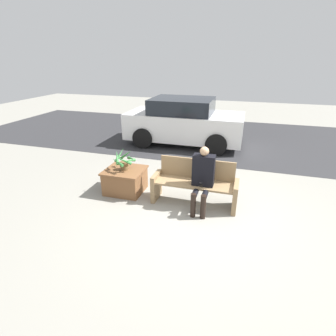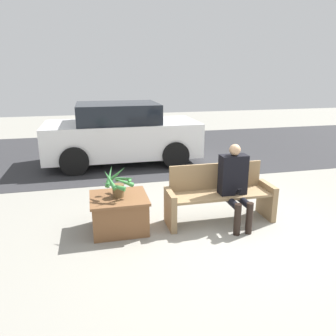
{
  "view_description": "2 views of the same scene",
  "coord_description": "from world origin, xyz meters",
  "views": [
    {
      "loc": [
        0.66,
        -4.41,
        2.88
      ],
      "look_at": [
        -0.79,
        0.49,
        0.71
      ],
      "focal_mm": 28.0,
      "sensor_mm": 36.0,
      "label": 1
    },
    {
      "loc": [
        -2.16,
        -4.22,
        2.38
      ],
      "look_at": [
        -1.07,
        0.39,
        0.98
      ],
      "focal_mm": 35.0,
      "sensor_mm": 36.0,
      "label": 2
    }
  ],
  "objects": [
    {
      "name": "planter_box",
      "position": [
        -1.82,
        0.49,
        0.29
      ],
      "size": [
        0.87,
        0.8,
        0.55
      ],
      "color": "brown",
      "rests_on": "ground_plane"
    },
    {
      "name": "road_surface",
      "position": [
        0.0,
        5.59,
        0.0
      ],
      "size": [
        20.0,
        6.0,
        0.01
      ],
      "primitive_type": "cube",
      "color": "#2D2D30",
      "rests_on": "ground_plane"
    },
    {
      "name": "bench",
      "position": [
        -0.19,
        0.44,
        0.44
      ],
      "size": [
        1.76,
        0.53,
        0.93
      ],
      "color": "#8C704C",
      "rests_on": "ground_plane"
    },
    {
      "name": "potted_plant",
      "position": [
        -1.81,
        0.48,
        0.77
      ],
      "size": [
        0.53,
        0.54,
        0.47
      ],
      "color": "brown",
      "rests_on": "planter_box"
    },
    {
      "name": "parked_car",
      "position": [
        -1.38,
        4.43,
        0.79
      ],
      "size": [
        3.98,
        1.98,
        1.59
      ],
      "color": "silver",
      "rests_on": "ground_plane"
    },
    {
      "name": "ground_plane",
      "position": [
        0.0,
        0.0,
        0.0
      ],
      "size": [
        30.0,
        30.0,
        0.0
      ],
      "primitive_type": "plane",
      "color": "gray"
    },
    {
      "name": "person_seated",
      "position": [
        -0.02,
        0.26,
        0.72
      ],
      "size": [
        0.43,
        0.61,
        1.31
      ],
      "color": "black",
      "rests_on": "ground_plane"
    }
  ]
}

